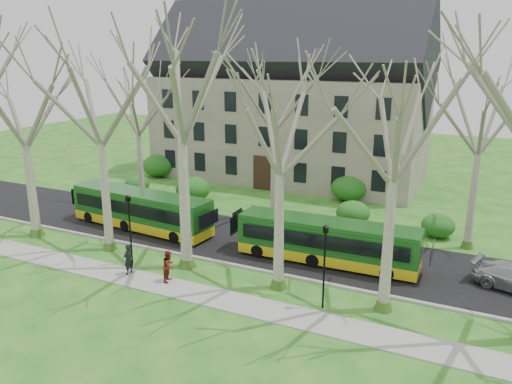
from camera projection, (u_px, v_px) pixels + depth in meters
ground at (228, 277)px, 28.45m from camera, size 120.00×120.00×0.00m
sidewalk at (205, 295)px, 26.27m from camera, size 70.00×2.00×0.06m
road at (268, 244)px, 33.21m from camera, size 80.00×8.00×0.06m
curb at (240, 266)px, 29.73m from camera, size 80.00×0.25×0.14m
building at (290, 97)px, 49.59m from camera, size 26.50×12.20×16.00m
tree_row_verge at (228, 156)px, 26.82m from camera, size 49.00×7.00×14.00m
tree_row_far at (282, 142)px, 36.93m from camera, size 33.00×7.00×12.00m
lamp_row at (218, 241)px, 26.88m from camera, size 36.22×0.22×4.30m
hedges at (259, 191)px, 42.27m from camera, size 30.60×8.60×2.00m
bus_lead at (141, 210)px, 35.82m from camera, size 11.43×3.31×2.82m
bus_follow at (327, 241)px, 30.01m from camera, size 10.91×2.55×2.71m
pedestrian_a at (128, 259)px, 28.52m from camera, size 0.43×0.66×1.80m
pedestrian_b at (169, 266)px, 27.64m from camera, size 0.84×0.99×1.78m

